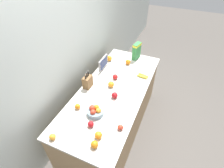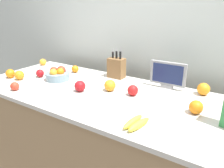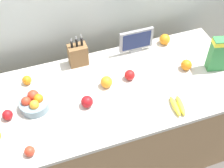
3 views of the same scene
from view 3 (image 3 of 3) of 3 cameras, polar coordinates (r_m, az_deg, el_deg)
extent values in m
plane|color=#514C47|center=(2.94, -1.15, -12.69)|extent=(14.00, 14.00, 0.00)
cube|color=tan|center=(2.59, -1.29, -8.04)|extent=(2.06, 0.84, 0.83)
cube|color=beige|center=(2.25, -1.47, -1.73)|extent=(2.09, 0.87, 0.03)
cube|color=brown|center=(2.40, -6.24, 5.30)|extent=(0.14, 0.10, 0.17)
cylinder|color=black|center=(2.32, -7.37, 7.17)|extent=(0.02, 0.02, 0.05)
cube|color=silver|center=(2.29, -7.47, 7.94)|extent=(0.01, 0.00, 0.03)
cylinder|color=black|center=(2.32, -6.48, 7.49)|extent=(0.02, 0.02, 0.06)
cube|color=silver|center=(2.29, -6.57, 8.36)|extent=(0.01, 0.00, 0.03)
cylinder|color=black|center=(2.33, -5.57, 7.71)|extent=(0.02, 0.02, 0.07)
cube|color=silver|center=(2.29, -5.66, 8.69)|extent=(0.01, 0.00, 0.04)
cube|color=gray|center=(2.54, 4.31, 6.21)|extent=(0.10, 0.03, 0.03)
cube|color=gray|center=(2.48, 4.45, 8.04)|extent=(0.28, 0.02, 0.18)
cube|color=#19234C|center=(2.47, 4.56, 7.85)|extent=(0.23, 0.00, 0.15)
cube|color=#338442|center=(2.45, 19.26, 5.21)|extent=(0.18, 0.11, 0.28)
cylinder|color=gray|center=(2.19, -13.96, -3.60)|extent=(0.21, 0.21, 0.06)
sphere|color=orange|center=(2.16, -13.32, -2.61)|extent=(0.07, 0.07, 0.07)
sphere|color=red|center=(2.18, -14.23, -2.00)|extent=(0.08, 0.08, 0.08)
sphere|color=red|center=(2.16, -15.44, -3.09)|extent=(0.07, 0.07, 0.07)
sphere|color=orange|center=(2.13, -14.02, -3.72)|extent=(0.06, 0.06, 0.06)
ellipsoid|color=yellow|center=(2.18, 12.46, -3.87)|extent=(0.07, 0.18, 0.04)
ellipsoid|color=yellow|center=(2.17, 11.45, -4.01)|extent=(0.05, 0.18, 0.04)
sphere|color=#A31419|center=(2.13, -4.59, -3.24)|extent=(0.08, 0.08, 0.08)
sphere|color=red|center=(2.30, 3.25, 1.66)|extent=(0.08, 0.08, 0.08)
sphere|color=red|center=(1.97, -14.84, -11.80)|extent=(0.07, 0.07, 0.07)
sphere|color=#A31419|center=(2.17, -18.57, -5.38)|extent=(0.07, 0.07, 0.07)
sphere|color=orange|center=(2.35, -15.31, 0.69)|extent=(0.07, 0.07, 0.07)
sphere|color=orange|center=(2.44, 13.44, 3.42)|extent=(0.08, 0.08, 0.08)
sphere|color=orange|center=(2.24, -1.02, 0.38)|extent=(0.09, 0.09, 0.09)
sphere|color=orange|center=(2.63, 9.63, 8.06)|extent=(0.09, 0.09, 0.09)
camera|label=1|loc=(1.43, -81.68, 7.00)|focal=28.00mm
camera|label=2|loc=(1.69, 44.75, -9.52)|focal=35.00mm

